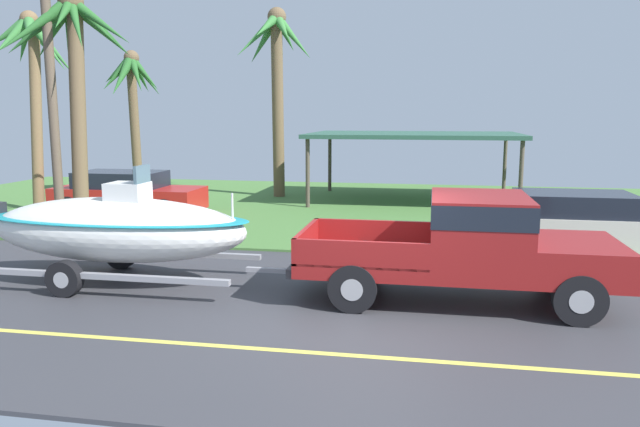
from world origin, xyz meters
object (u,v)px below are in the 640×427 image
(parked_sedan_near, at_px, (580,223))
(utility_pole, at_px, (49,57))
(boat_on_trailer, at_px, (116,229))
(carport_awning, at_px, (414,136))
(palm_tree_far_left, at_px, (131,87))
(pickup_truck_towing, at_px, (476,243))
(palm_tree_near_left, at_px, (276,61))
(parked_sedan_far, at_px, (127,194))
(palm_tree_mid, at_px, (32,59))
(palm_tree_near_right, at_px, (71,52))

(parked_sedan_near, distance_m, utility_pole, 13.55)
(boat_on_trailer, distance_m, carport_awning, 12.95)
(palm_tree_far_left, xyz_separation_m, utility_pole, (1.66, -7.40, 0.44))
(pickup_truck_towing, distance_m, parked_sedan_near, 5.16)
(carport_awning, xyz_separation_m, utility_pole, (-8.85, -8.02, 2.21))
(palm_tree_far_left, bearing_deg, palm_tree_near_left, 7.86)
(parked_sedan_far, distance_m, palm_tree_near_left, 7.41)
(utility_pole, bearing_deg, pickup_truck_towing, -20.20)
(palm_tree_far_left, bearing_deg, pickup_truck_towing, -43.12)
(carport_awning, height_order, palm_tree_near_left, palm_tree_near_left)
(pickup_truck_towing, bearing_deg, carport_awning, 96.93)
(palm_tree_near_left, bearing_deg, boat_on_trailer, -90.32)
(palm_tree_near_left, height_order, palm_tree_mid, palm_tree_near_left)
(parked_sedan_near, distance_m, parked_sedan_far, 13.28)
(palm_tree_mid, bearing_deg, boat_on_trailer, -47.85)
(palm_tree_near_left, distance_m, palm_tree_near_right, 8.44)
(palm_tree_near_left, height_order, utility_pole, utility_pole)
(palm_tree_mid, distance_m, palm_tree_far_left, 4.02)
(boat_on_trailer, bearing_deg, palm_tree_near_right, 128.46)
(carport_awning, bearing_deg, parked_sedan_far, -153.23)
(palm_tree_far_left, distance_m, utility_pole, 7.60)
(parked_sedan_near, height_order, palm_tree_near_left, palm_tree_near_left)
(boat_on_trailer, distance_m, palm_tree_near_right, 6.56)
(pickup_truck_towing, distance_m, boat_on_trailer, 6.60)
(palm_tree_near_left, bearing_deg, parked_sedan_near, -39.30)
(pickup_truck_towing, distance_m, parked_sedan_far, 12.64)
(parked_sedan_far, relative_size, carport_awning, 0.63)
(palm_tree_far_left, bearing_deg, boat_on_trailer, -64.45)
(palm_tree_near_left, distance_m, palm_tree_mid, 8.17)
(parked_sedan_near, bearing_deg, palm_tree_mid, 169.06)
(parked_sedan_far, height_order, carport_awning, carport_awning)
(parked_sedan_near, relative_size, utility_pole, 0.52)
(parked_sedan_near, xyz_separation_m, parked_sedan_far, (-12.95, 2.93, -0.00))
(palm_tree_near_right, bearing_deg, palm_tree_mid, 136.36)
(parked_sedan_near, bearing_deg, pickup_truck_towing, -121.15)
(pickup_truck_towing, xyz_separation_m, parked_sedan_near, (2.66, 4.41, -0.35))
(pickup_truck_towing, xyz_separation_m, palm_tree_far_left, (-11.95, 11.19, 3.13))
(pickup_truck_towing, relative_size, carport_awning, 0.75)
(palm_tree_near_right, height_order, palm_tree_mid, palm_tree_mid)
(pickup_truck_towing, distance_m, carport_awning, 11.97)
(boat_on_trailer, distance_m, parked_sedan_near, 10.26)
(boat_on_trailer, distance_m, parked_sedan_far, 8.22)
(boat_on_trailer, relative_size, utility_pole, 0.70)
(pickup_truck_towing, height_order, palm_tree_near_left, palm_tree_near_left)
(pickup_truck_towing, relative_size, palm_tree_mid, 0.86)
(parked_sedan_near, height_order, parked_sedan_far, same)
(boat_on_trailer, height_order, palm_tree_far_left, palm_tree_far_left)
(palm_tree_near_left, distance_m, utility_pole, 8.99)
(carport_awning, relative_size, palm_tree_near_right, 1.17)
(pickup_truck_towing, height_order, boat_on_trailer, boat_on_trailer)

